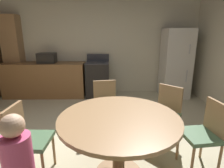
{
  "coord_description": "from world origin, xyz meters",
  "views": [
    {
      "loc": [
        0.27,
        -2.18,
        1.62
      ],
      "look_at": [
        0.31,
        0.81,
        0.79
      ],
      "focal_mm": 28.9,
      "sensor_mm": 36.0,
      "label": 1
    }
  ],
  "objects_px": {
    "dining_table": "(119,129)",
    "chair_northeast": "(166,110)",
    "chair_east": "(206,131)",
    "refrigerator": "(175,64)",
    "oven_range": "(98,79)",
    "microwave": "(47,58)",
    "chair_north": "(106,103)",
    "chair_west": "(26,137)"
  },
  "relations": [
    {
      "from": "refrigerator",
      "to": "dining_table",
      "type": "height_order",
      "value": "refrigerator"
    },
    {
      "from": "refrigerator",
      "to": "chair_northeast",
      "type": "relative_size",
      "value": 2.02
    },
    {
      "from": "chair_northeast",
      "to": "chair_west",
      "type": "bearing_deg",
      "value": -23.38
    },
    {
      "from": "oven_range",
      "to": "refrigerator",
      "type": "xyz_separation_m",
      "value": [
        2.03,
        -0.05,
        0.41
      ]
    },
    {
      "from": "chair_east",
      "to": "chair_northeast",
      "type": "relative_size",
      "value": 1.0
    },
    {
      "from": "chair_west",
      "to": "chair_north",
      "type": "distance_m",
      "value": 1.34
    },
    {
      "from": "dining_table",
      "to": "chair_northeast",
      "type": "bearing_deg",
      "value": 44.69
    },
    {
      "from": "microwave",
      "to": "chair_north",
      "type": "xyz_separation_m",
      "value": [
        1.55,
        -1.85,
        -0.53
      ]
    },
    {
      "from": "oven_range",
      "to": "chair_northeast",
      "type": "height_order",
      "value": "oven_range"
    },
    {
      "from": "microwave",
      "to": "chair_west",
      "type": "distance_m",
      "value": 2.98
    },
    {
      "from": "chair_east",
      "to": "dining_table",
      "type": "bearing_deg",
      "value": -0.0
    },
    {
      "from": "chair_east",
      "to": "refrigerator",
      "type": "bearing_deg",
      "value": -108.65
    },
    {
      "from": "microwave",
      "to": "dining_table",
      "type": "distance_m",
      "value": 3.4
    },
    {
      "from": "chair_east",
      "to": "microwave",
      "type": "bearing_deg",
      "value": -51.9
    },
    {
      "from": "refrigerator",
      "to": "dining_table",
      "type": "relative_size",
      "value": 1.33
    },
    {
      "from": "chair_west",
      "to": "chair_north",
      "type": "bearing_deg",
      "value": 50.67
    },
    {
      "from": "chair_northeast",
      "to": "chair_east",
      "type": "bearing_deg",
      "value": 71.09
    },
    {
      "from": "dining_table",
      "to": "chair_west",
      "type": "height_order",
      "value": "chair_west"
    },
    {
      "from": "oven_range",
      "to": "refrigerator",
      "type": "distance_m",
      "value": 2.08
    },
    {
      "from": "oven_range",
      "to": "dining_table",
      "type": "height_order",
      "value": "oven_range"
    },
    {
      "from": "dining_table",
      "to": "chair_northeast",
      "type": "distance_m",
      "value": 1.06
    },
    {
      "from": "refrigerator",
      "to": "chair_east",
      "type": "height_order",
      "value": "refrigerator"
    },
    {
      "from": "oven_range",
      "to": "chair_west",
      "type": "height_order",
      "value": "oven_range"
    },
    {
      "from": "microwave",
      "to": "chair_east",
      "type": "height_order",
      "value": "microwave"
    },
    {
      "from": "chair_west",
      "to": "chair_northeast",
      "type": "xyz_separation_m",
      "value": [
        1.81,
        0.7,
        0.0
      ]
    },
    {
      "from": "chair_north",
      "to": "microwave",
      "type": "bearing_deg",
      "value": -149.38
    },
    {
      "from": "chair_north",
      "to": "dining_table",
      "type": "bearing_deg",
      "value": -0.0
    },
    {
      "from": "oven_range",
      "to": "refrigerator",
      "type": "relative_size",
      "value": 0.62
    },
    {
      "from": "chair_east",
      "to": "chair_north",
      "type": "height_order",
      "value": "same"
    },
    {
      "from": "refrigerator",
      "to": "chair_east",
      "type": "distance_m",
      "value": 2.8
    },
    {
      "from": "oven_range",
      "to": "dining_table",
      "type": "bearing_deg",
      "value": -81.81
    },
    {
      "from": "dining_table",
      "to": "chair_northeast",
      "type": "relative_size",
      "value": 1.53
    },
    {
      "from": "oven_range",
      "to": "chair_east",
      "type": "relative_size",
      "value": 1.26
    },
    {
      "from": "chair_west",
      "to": "chair_northeast",
      "type": "bearing_deg",
      "value": 23.38
    },
    {
      "from": "chair_west",
      "to": "chair_east",
      "type": "xyz_separation_m",
      "value": [
        2.1,
        0.09,
        0.0
      ]
    },
    {
      "from": "chair_west",
      "to": "chair_north",
      "type": "xyz_separation_m",
      "value": [
        0.89,
        1.0,
        0.0
      ]
    },
    {
      "from": "oven_range",
      "to": "microwave",
      "type": "height_order",
      "value": "microwave"
    },
    {
      "from": "chair_west",
      "to": "refrigerator",
      "type": "bearing_deg",
      "value": 48.51
    },
    {
      "from": "refrigerator",
      "to": "chair_north",
      "type": "height_order",
      "value": "refrigerator"
    },
    {
      "from": "oven_range",
      "to": "chair_north",
      "type": "height_order",
      "value": "oven_range"
    },
    {
      "from": "dining_table",
      "to": "chair_west",
      "type": "xyz_separation_m",
      "value": [
        -1.06,
        0.04,
        -0.11
      ]
    },
    {
      "from": "oven_range",
      "to": "refrigerator",
      "type": "bearing_deg",
      "value": -1.51
    }
  ]
}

